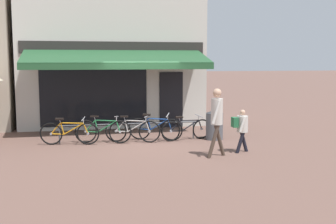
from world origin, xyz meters
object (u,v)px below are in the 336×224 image
bicycle_blue (155,128)px  bicycle_black (186,129)px  pedestrian_child (241,126)px  bicycle_orange (69,133)px  bicycle_green (103,131)px  bicycle_silver (132,130)px  pedestrian_adult (217,114)px  litter_bin (214,125)px

bicycle_blue → bicycle_black: size_ratio=0.97×
bicycle_black → pedestrian_child: 2.32m
bicycle_orange → bicycle_green: bicycle_green is taller
bicycle_silver → pedestrian_adult: (1.92, -2.44, 0.76)m
bicycle_orange → bicycle_silver: bearing=12.2°
pedestrian_child → bicycle_orange: bearing=159.0°
bicycle_orange → bicycle_silver: size_ratio=1.06×
bicycle_blue → pedestrian_child: (2.01, -2.22, 0.35)m
bicycle_green → bicycle_orange: bearing=-157.0°
pedestrian_adult → bicycle_black: bearing=88.3°
pedestrian_adult → pedestrian_child: pedestrian_adult is taller
pedestrian_child → litter_bin: 1.99m
bicycle_green → pedestrian_adult: size_ratio=0.96×
bicycle_black → pedestrian_child: bearing=-75.2°
pedestrian_child → litter_bin: size_ratio=1.25×
pedestrian_adult → pedestrian_child: bearing=17.6°
bicycle_black → litter_bin: size_ratio=1.79×
bicycle_black → pedestrian_adult: pedestrian_adult is taller
bicycle_silver → bicycle_orange: bearing=-160.9°
bicycle_orange → bicycle_silver: 1.92m
bicycle_orange → bicycle_blue: bearing=15.1°
bicycle_green → bicycle_silver: bearing=12.9°
bicycle_green → pedestrian_adult: (2.83, -2.51, 0.75)m
litter_bin → bicycle_silver: bearing=177.9°
bicycle_green → bicycle_black: size_ratio=1.01×
bicycle_black → bicycle_orange: bearing=168.0°
bicycle_black → litter_bin: litter_bin is taller
bicycle_green → pedestrian_child: size_ratio=1.45×
bicycle_orange → bicycle_black: bicycle_orange is taller
bicycle_orange → bicycle_green: size_ratio=1.02×
bicycle_orange → litter_bin: size_ratio=1.84×
bicycle_silver → bicycle_black: bearing=17.1°
bicycle_blue → pedestrian_child: pedestrian_child is taller
pedestrian_adult → pedestrian_child: size_ratio=1.51×
bicycle_green → litter_bin: size_ratio=1.81×
litter_bin → pedestrian_adult: bearing=-107.1°
bicycle_orange → bicycle_blue: (2.66, 0.18, 0.01)m
bicycle_silver → litter_bin: bearing=15.9°
bicycle_green → litter_bin: litter_bin is taller
bicycle_orange → bicycle_black: 3.64m
litter_bin → pedestrian_child: bearing=-86.6°
bicycle_black → bicycle_blue: bearing=157.7°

